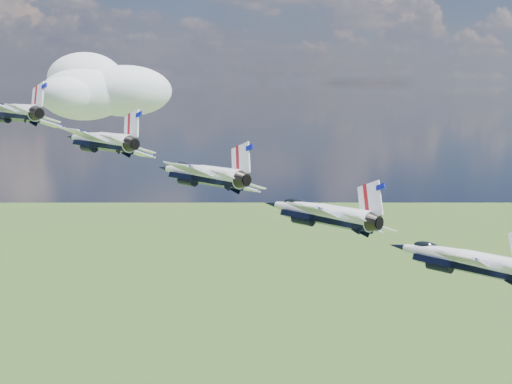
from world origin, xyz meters
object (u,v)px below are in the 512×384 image
object	(u,v)px
jet_0	(12,111)
jet_4	(458,258)
jet_2	(199,173)
jet_3	(317,212)
jet_1	(99,140)

from	to	relation	value
jet_0	jet_4	size ratio (longest dim) A/B	1.00
jet_2	jet_3	distance (m)	13.22
jet_0	jet_4	xyz separation A→B (m)	(35.40, -37.61, -11.37)
jet_1	jet_4	xyz separation A→B (m)	(26.55, -28.21, -8.53)
jet_1	jet_3	distance (m)	26.44
jet_1	jet_3	size ratio (longest dim) A/B	1.00
jet_1	jet_4	size ratio (longest dim) A/B	1.00
jet_3	jet_4	distance (m)	13.22
jet_1	jet_4	bearing A→B (deg)	-71.05
jet_2	jet_1	bearing A→B (deg)	108.95
jet_1	jet_2	distance (m)	13.22
jet_3	jet_4	world-z (taller)	jet_3
jet_2	jet_3	bearing A→B (deg)	-71.05
jet_1	jet_3	xyz separation A→B (m)	(17.70, -18.81, -5.69)
jet_0	jet_1	size ratio (longest dim) A/B	1.00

